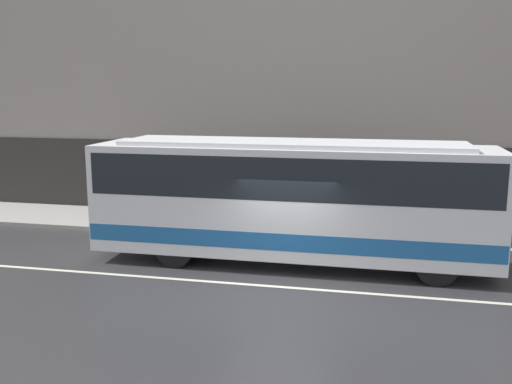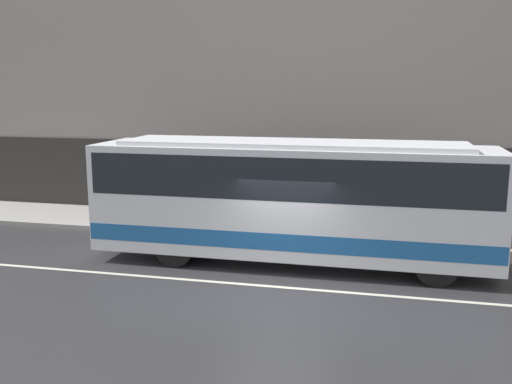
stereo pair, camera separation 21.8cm
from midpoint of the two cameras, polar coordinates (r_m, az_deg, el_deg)
ground_plane at (r=14.06m, az=2.00°, el=-9.48°), size 60.00×60.00×0.00m
sidewalk at (r=19.34m, az=5.01°, el=-3.70°), size 60.00×3.19×0.15m
building_facade at (r=20.54m, az=5.95°, el=14.94°), size 60.00×0.35×13.25m
lane_stripe at (r=14.06m, az=2.00°, el=-9.46°), size 54.00×0.14×0.01m
transit_bus at (r=15.52m, az=3.16°, el=-0.32°), size 10.79×2.51×3.37m
pedestrian_waiting at (r=18.96m, az=2.12°, el=-1.22°), size 0.36×0.36×1.73m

